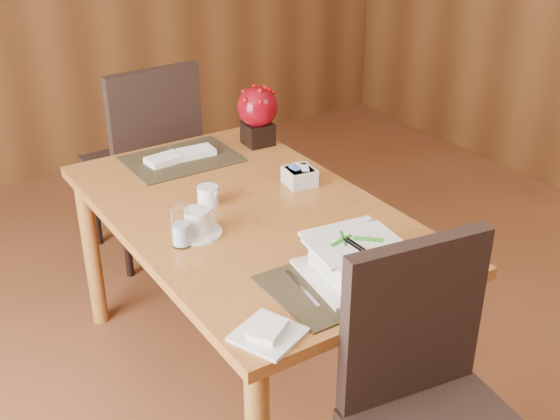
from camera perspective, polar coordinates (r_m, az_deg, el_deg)
dining_table at (r=2.56m, az=-2.47°, el=-1.97°), size 0.90×1.50×0.75m
placemat_near at (r=2.12m, az=5.13°, el=-5.74°), size 0.45×0.33×0.01m
placemat_far at (r=2.96m, az=-7.98°, el=4.13°), size 0.45×0.33×0.01m
soup_setting at (r=2.12m, az=6.13°, el=-4.06°), size 0.33×0.33×0.12m
coffee_cup at (r=2.36m, az=-6.71°, el=-1.12°), size 0.16×0.16×0.09m
water_glass at (r=2.29m, az=-8.08°, el=-1.28°), size 0.06×0.06×0.14m
creamer_jug at (r=2.55m, az=-5.87°, el=1.17°), size 0.13×0.13×0.07m
sugar_caddy at (r=2.70m, az=1.60°, el=2.73°), size 0.12×0.12×0.07m
berry_decor at (r=3.04m, az=-1.84°, el=7.96°), size 0.18×0.18×0.26m
napkins_far at (r=2.95m, az=-7.90°, el=4.44°), size 0.29×0.11×0.03m
bread_plate at (r=1.90m, az=-0.95°, el=-10.08°), size 0.21×0.21×0.01m
near_chair at (r=2.04m, az=12.28°, el=-14.73°), size 0.52×0.53×0.99m
far_chair at (r=3.50m, az=-10.73°, el=4.57°), size 0.50×0.50×1.03m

